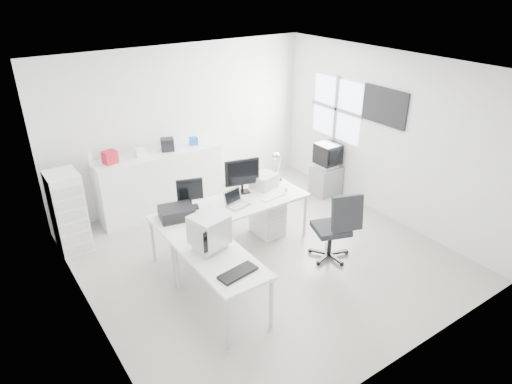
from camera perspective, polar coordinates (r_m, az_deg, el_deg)
floor at (r=6.97m, az=0.94°, el=-8.00°), size 5.00×5.00×0.01m
ceiling at (r=5.87m, az=1.15°, el=15.22°), size 5.00×5.00×0.01m
back_wall at (r=8.32m, az=-9.13°, el=8.26°), size 5.00×0.02×2.80m
left_wall at (r=5.38m, az=-21.21°, el=-3.63°), size 0.02×5.00×2.80m
right_wall at (r=7.92m, az=16.03°, el=6.63°), size 0.02×5.00×2.80m
window at (r=8.61m, az=10.01°, el=10.20°), size 0.02×1.20×1.10m
wall_picture at (r=7.81m, az=15.78°, el=10.26°), size 0.04×0.90×0.60m
main_desk at (r=6.99m, az=-2.97°, el=-4.29°), size 2.40×0.80×0.75m
side_desk at (r=5.84m, az=-4.36°, el=-11.22°), size 0.70×1.40×0.75m
drawer_pedestal at (r=7.40m, az=1.45°, el=-3.07°), size 0.40×0.50×0.60m
inkjet_printer at (r=6.50m, az=-9.91°, el=-2.55°), size 0.53×0.45×0.17m
lcd_monitor_small at (r=6.66m, az=-8.25°, el=-0.17°), size 0.43×0.33×0.48m
lcd_monitor_large at (r=7.04m, az=-1.75°, el=2.01°), size 0.58×0.34×0.57m
laptop at (r=6.70m, az=-2.25°, el=-0.89°), size 0.43×0.44×0.24m
white_keyboard at (r=7.02m, az=2.11°, el=-0.57°), size 0.44×0.19×0.02m
white_mouse at (r=7.21m, az=3.80°, el=0.34°), size 0.06×0.06×0.06m
laser_printer at (r=7.29m, az=1.03°, el=1.41°), size 0.46×0.42×0.22m
desk_lamp at (r=7.49m, az=2.86°, el=3.13°), size 0.16×0.16×0.47m
crt_monitor at (r=5.68m, az=-5.87°, el=-4.93°), size 0.51×0.51×0.49m
black_keyboard at (r=5.33m, az=-2.28°, el=-10.06°), size 0.50×0.26×0.03m
office_chair at (r=6.76m, az=9.38°, el=-4.14°), size 0.81×0.81×1.09m
tv_cabinet at (r=8.80m, az=8.73°, el=1.45°), size 0.51×0.42×0.55m
crt_tv at (r=8.61m, az=8.96°, el=4.49°), size 0.50×0.48×0.45m
sideboard at (r=8.17m, az=-11.90°, el=1.23°), size 2.19×0.55×1.09m
clutter_box_a at (r=7.68m, az=-17.80°, el=4.17°), size 0.24×0.22×0.21m
clutter_box_b at (r=7.83m, az=-14.32°, el=4.81°), size 0.15×0.13×0.15m
clutter_box_c at (r=7.99m, az=-11.02°, el=5.84°), size 0.27×0.26×0.22m
clutter_box_d at (r=8.20m, az=-7.81°, el=6.34°), size 0.17×0.15×0.14m
clutter_bottle at (r=7.65m, az=-20.02°, el=3.78°), size 0.07×0.07×0.22m
filing_cabinet at (r=7.39m, az=-22.40°, el=-2.33°), size 0.44×0.53×1.27m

